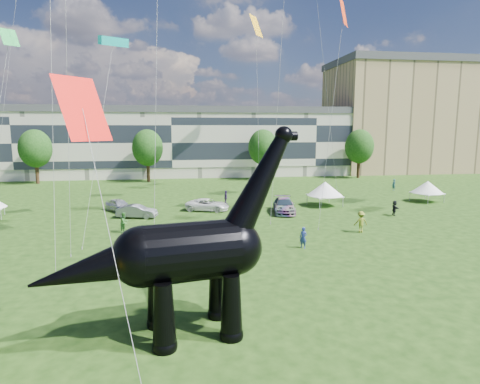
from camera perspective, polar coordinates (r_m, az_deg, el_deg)
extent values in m
plane|color=#16330C|center=(20.10, 10.83, -17.72)|extent=(220.00, 220.00, 0.00)
cube|color=beige|center=(79.02, -9.57, 6.68)|extent=(78.00, 11.00, 12.00)
cube|color=tan|center=(94.01, 21.55, 9.58)|extent=(28.00, 18.00, 22.00)
cylinder|color=#382314|center=(74.30, -26.88, 2.30)|extent=(0.56, 0.56, 3.20)
ellipsoid|color=#14380F|center=(73.98, -27.14, 5.93)|extent=(5.20, 5.20, 6.24)
cylinder|color=#382314|center=(70.58, -12.90, 2.74)|extent=(0.56, 0.56, 3.20)
ellipsoid|color=#14380F|center=(70.24, -13.04, 6.57)|extent=(5.20, 5.20, 6.24)
cylinder|color=#382314|center=(71.72, 3.25, 3.05)|extent=(0.56, 0.56, 3.20)
ellipsoid|color=#14380F|center=(71.39, 3.28, 6.82)|extent=(5.20, 5.20, 6.24)
cylinder|color=#382314|center=(77.28, 16.47, 3.12)|extent=(0.56, 0.56, 3.20)
ellipsoid|color=#14380F|center=(76.98, 16.63, 6.62)|extent=(5.20, 5.20, 6.24)
cone|color=black|center=(17.29, -10.77, -17.05)|extent=(1.16, 1.16, 2.87)
sphere|color=black|center=(17.88, -10.64, -20.70)|extent=(1.05, 1.05, 1.05)
cone|color=black|center=(19.19, -11.69, -14.36)|extent=(1.16, 1.16, 2.87)
sphere|color=black|center=(19.72, -11.57, -17.73)|extent=(1.05, 1.05, 1.05)
cone|color=black|center=(17.85, -1.23, -16.02)|extent=(1.16, 1.16, 2.87)
sphere|color=black|center=(18.42, -1.22, -19.58)|extent=(1.05, 1.05, 1.05)
cone|color=black|center=(19.70, -3.14, -13.55)|extent=(1.16, 1.16, 2.87)
sphere|color=black|center=(20.21, -3.10, -16.86)|extent=(1.05, 1.05, 1.05)
cylinder|color=black|center=(17.61, -7.12, -8.42)|extent=(4.43, 3.29, 2.58)
sphere|color=black|center=(17.35, -13.71, -8.88)|extent=(2.58, 2.58, 2.58)
sphere|color=black|center=(18.10, -0.82, -7.86)|extent=(2.49, 2.49, 2.49)
cone|color=black|center=(17.89, 2.72, 1.02)|extent=(3.81, 2.08, 5.07)
sphere|color=black|center=(18.19, 6.24, 8.06)|extent=(0.80, 0.80, 0.80)
cylinder|color=black|center=(18.31, 7.06, 7.90)|extent=(0.74, 0.54, 0.42)
cone|color=black|center=(17.41, -20.25, -10.24)|extent=(5.35, 2.92, 2.81)
imported|color=silver|center=(45.82, -16.81, -1.82)|extent=(3.72, 4.33, 1.41)
imported|color=slate|center=(42.16, -14.45, -2.69)|extent=(4.25, 2.26, 1.33)
imported|color=white|center=(44.49, -4.66, -1.83)|extent=(5.24, 3.61, 1.33)
imported|color=#595960|center=(43.55, 6.28, -1.93)|extent=(3.08, 5.70, 1.57)
cube|color=white|center=(48.18, 11.97, -0.53)|extent=(3.78, 3.78, 0.13)
cone|color=white|center=(48.05, 12.00, 0.49)|extent=(4.78, 4.78, 1.62)
cylinder|color=#999999|center=(46.24, 11.26, -1.65)|extent=(0.06, 0.06, 1.19)
cylinder|color=#999999|center=(47.80, 14.43, -1.42)|extent=(0.06, 0.06, 1.19)
cylinder|color=#999999|center=(48.85, 9.51, -1.04)|extent=(0.06, 0.06, 1.19)
cylinder|color=#999999|center=(50.33, 12.57, -0.84)|extent=(0.06, 0.06, 1.19)
cube|color=white|center=(54.98, 25.07, -0.14)|extent=(3.65, 3.65, 0.12)
cone|color=white|center=(54.87, 25.12, 0.67)|extent=(4.63, 4.63, 1.47)
cylinder|color=#999999|center=(53.15, 25.18, -1.03)|extent=(0.06, 0.06, 1.08)
cylinder|color=#999999|center=(55.25, 27.04, -0.81)|extent=(0.06, 0.06, 1.08)
cylinder|color=#999999|center=(54.94, 23.01, -0.59)|extent=(0.06, 0.06, 1.08)
cylinder|color=#999999|center=(56.98, 24.89, -0.39)|extent=(0.06, 0.06, 1.08)
cylinder|color=#999999|center=(46.53, -30.87, -2.79)|extent=(0.06, 0.06, 1.05)
cylinder|color=#999999|center=(49.13, -30.49, -2.19)|extent=(0.06, 0.06, 1.05)
imported|color=olive|center=(36.65, 16.81, -4.09)|extent=(1.21, 0.70, 1.87)
imported|color=#452C63|center=(48.11, -2.02, -0.79)|extent=(0.56, 1.03, 1.66)
imported|color=navy|center=(30.97, 8.98, -6.43)|extent=(0.69, 0.69, 1.62)
imported|color=#2C5870|center=(63.16, 21.02, 0.96)|extent=(0.51, 0.68, 1.68)
imported|color=#9E3D27|center=(30.11, -12.58, -6.89)|extent=(0.77, 0.96, 1.71)
imported|color=#336F2C|center=(36.47, -16.10, -4.18)|extent=(1.01, 1.09, 1.80)
imported|color=black|center=(44.88, 21.11, -2.14)|extent=(0.66, 1.53, 1.60)
plane|color=#FF370D|center=(41.12, 14.52, 23.48)|extent=(1.76, 2.25, 2.34)
plane|color=green|center=(36.69, -29.98, 18.54)|extent=(1.83, 1.73, 1.36)
cube|color=#0BB0B0|center=(39.14, -17.56, 19.73)|extent=(2.65, 2.15, 0.94)
plane|color=red|center=(16.12, -21.49, 10.99)|extent=(2.38, 2.61, 2.37)
plane|color=#FFB015|center=(61.36, 2.32, 22.54)|extent=(2.83, 3.28, 3.00)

